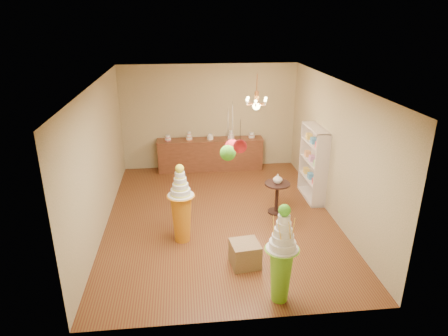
{
  "coord_description": "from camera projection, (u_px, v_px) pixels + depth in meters",
  "views": [
    {
      "loc": [
        -0.77,
        -7.94,
        4.29
      ],
      "look_at": [
        0.08,
        0.0,
        1.18
      ],
      "focal_mm": 32.0,
      "sensor_mm": 36.0,
      "label": 1
    }
  ],
  "objects": [
    {
      "name": "ceiling",
      "position": [
        220.0,
        83.0,
        7.9
      ],
      "size": [
        6.5,
        6.5,
        0.0
      ],
      "primitive_type": "plane",
      "rotation": [
        3.14,
        0.0,
        0.0
      ],
      "color": "white",
      "rests_on": "ground"
    },
    {
      "name": "wall_front",
      "position": [
        244.0,
        232.0,
        5.43
      ],
      "size": [
        5.0,
        0.04,
        3.0
      ],
      "primitive_type": "cube",
      "color": "tan",
      "rests_on": "ground"
    },
    {
      "name": "vase",
      "position": [
        278.0,
        179.0,
        8.89
      ],
      "size": [
        0.23,
        0.23,
        0.22
      ],
      "primitive_type": "imported",
      "rotation": [
        0.0,
        0.0,
        -0.11
      ],
      "color": "beige",
      "rests_on": "round_table"
    },
    {
      "name": "burlap_riser",
      "position": [
        245.0,
        254.0,
        7.21
      ],
      "size": [
        0.56,
        0.56,
        0.45
      ],
      "primitive_type": "cube",
      "rotation": [
        0.0,
        0.0,
        0.13
      ],
      "color": "olive",
      "rests_on": "floor"
    },
    {
      "name": "floor",
      "position": [
        220.0,
        217.0,
        8.99
      ],
      "size": [
        6.5,
        6.5,
        0.0
      ],
      "primitive_type": "plane",
      "color": "#593018",
      "rests_on": "ground"
    },
    {
      "name": "chandelier",
      "position": [
        256.0,
        104.0,
        9.34
      ],
      "size": [
        0.7,
        0.7,
        0.85
      ],
      "rotation": [
        0.0,
        0.0,
        0.27
      ],
      "color": "#E18B4F",
      "rests_on": "ceiling"
    },
    {
      "name": "pom_red_right",
      "position": [
        240.0,
        146.0,
        5.34
      ],
      "size": [
        0.19,
        0.19,
        0.47
      ],
      "color": "#433830",
      "rests_on": "ceiling"
    },
    {
      "name": "wall_left",
      "position": [
        99.0,
        158.0,
        8.2
      ],
      "size": [
        0.04,
        6.5,
        3.0
      ],
      "primitive_type": "cube",
      "color": "tan",
      "rests_on": "ground"
    },
    {
      "name": "sideboard",
      "position": [
        210.0,
        154.0,
        11.57
      ],
      "size": [
        3.04,
        0.54,
        1.16
      ],
      "color": "brown",
      "rests_on": "floor"
    },
    {
      "name": "pom_red_left",
      "position": [
        232.0,
        147.0,
        6.53
      ],
      "size": [
        0.25,
        0.25,
        0.88
      ],
      "color": "#433830",
      "rests_on": "ceiling"
    },
    {
      "name": "wall_back",
      "position": [
        209.0,
        117.0,
        11.45
      ],
      "size": [
        5.0,
        0.04,
        3.0
      ],
      "primitive_type": "cube",
      "color": "tan",
      "rests_on": "ground"
    },
    {
      "name": "pedestal_green",
      "position": [
        281.0,
        262.0,
        6.16
      ],
      "size": [
        0.62,
        0.62,
        1.69
      ],
      "rotation": [
        0.0,
        0.0,
        0.29
      ],
      "color": "#72C32A",
      "rests_on": "floor"
    },
    {
      "name": "pom_green_mid",
      "position": [
        228.0,
        153.0,
        6.05
      ],
      "size": [
        0.24,
        0.24,
        0.81
      ],
      "color": "#433830",
      "rests_on": "ceiling"
    },
    {
      "name": "round_table",
      "position": [
        277.0,
        194.0,
        9.03
      ],
      "size": [
        0.75,
        0.75,
        0.74
      ],
      "rotation": [
        0.0,
        0.0,
        -0.41
      ],
      "color": "black",
      "rests_on": "floor"
    },
    {
      "name": "shelving_unit",
      "position": [
        313.0,
        163.0,
        9.63
      ],
      "size": [
        0.33,
        1.2,
        1.8
      ],
      "color": "beige",
      "rests_on": "floor"
    },
    {
      "name": "pedestal_orange",
      "position": [
        181.0,
        211.0,
        7.85
      ],
      "size": [
        0.64,
        0.64,
        1.64
      ],
      "rotation": [
        0.0,
        0.0,
        0.31
      ],
      "color": "orange",
      "rests_on": "floor"
    },
    {
      "name": "wall_right",
      "position": [
        334.0,
        150.0,
        8.69
      ],
      "size": [
        0.04,
        6.5,
        3.0
      ],
      "primitive_type": "cube",
      "color": "tan",
      "rests_on": "ground"
    }
  ]
}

